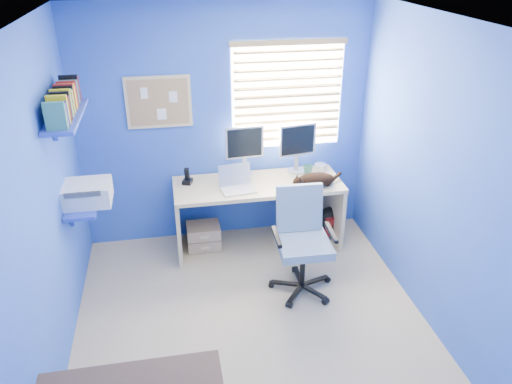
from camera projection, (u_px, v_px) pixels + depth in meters
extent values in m
cube|color=tan|center=(253.00, 325.00, 4.31)|extent=(3.00, 3.20, 0.00)
cube|color=white|center=(251.00, 22.00, 3.18)|extent=(3.00, 3.20, 0.00)
cube|color=blue|center=(225.00, 127.00, 5.15)|extent=(3.00, 0.01, 2.50)
cube|color=blue|center=(312.00, 350.00, 2.34)|extent=(3.00, 0.01, 2.50)
cube|color=blue|center=(42.00, 214.00, 3.50)|extent=(0.01, 3.20, 2.50)
cube|color=blue|center=(437.00, 181.00, 3.99)|extent=(0.01, 3.20, 2.50)
cube|color=#D5BA7A|center=(258.00, 214.00, 5.29)|extent=(1.73, 0.65, 0.74)
cube|color=silver|center=(238.00, 180.00, 4.92)|extent=(0.36, 0.30, 0.22)
cube|color=silver|center=(244.00, 151.00, 5.19)|extent=(0.41, 0.15, 0.54)
cube|color=silver|center=(297.00, 148.00, 5.26)|extent=(0.41, 0.18, 0.54)
cube|color=black|center=(187.00, 176.00, 5.08)|extent=(0.12, 0.13, 0.17)
imported|color=#3A7E60|center=(308.00, 170.00, 5.29)|extent=(0.10, 0.09, 0.10)
cylinder|color=silver|center=(320.00, 167.00, 5.40)|extent=(0.13, 0.13, 0.07)
ellipsoid|color=black|center=(316.00, 180.00, 5.03)|extent=(0.43, 0.29, 0.14)
cube|color=beige|center=(292.00, 220.00, 5.48)|extent=(0.21, 0.45, 0.45)
cube|color=tan|center=(204.00, 236.00, 5.35)|extent=(0.35, 0.28, 0.27)
cube|color=yellow|center=(284.00, 239.00, 5.33)|extent=(0.03, 0.17, 0.24)
ellipsoid|color=black|center=(330.00, 222.00, 5.52)|extent=(0.36, 0.31, 0.36)
cylinder|color=black|center=(302.00, 287.00, 4.73)|extent=(0.60, 0.60, 0.06)
cylinder|color=black|center=(303.00, 267.00, 4.62)|extent=(0.05, 0.05, 0.40)
cube|color=#7889A7|center=(304.00, 245.00, 4.52)|extent=(0.49, 0.49, 0.08)
cube|color=#7889A7|center=(299.00, 208.00, 4.59)|extent=(0.43, 0.07, 0.45)
cube|color=white|center=(287.00, 95.00, 5.11)|extent=(1.15, 0.01, 1.10)
cube|color=tan|center=(288.00, 96.00, 5.08)|extent=(1.10, 0.03, 1.00)
cube|color=#D5BA7A|center=(159.00, 102.00, 4.89)|extent=(0.64, 0.02, 0.52)
cube|color=tan|center=(159.00, 102.00, 4.88)|extent=(0.58, 0.01, 0.46)
cube|color=#2C42B6|center=(83.00, 204.00, 4.33)|extent=(0.26, 0.55, 0.03)
cube|color=silver|center=(86.00, 193.00, 4.29)|extent=(0.42, 0.34, 0.18)
cube|color=#2C42B6|center=(66.00, 116.00, 3.97)|extent=(0.24, 0.90, 0.03)
cube|color=navy|center=(62.00, 101.00, 3.91)|extent=(0.15, 0.80, 0.22)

